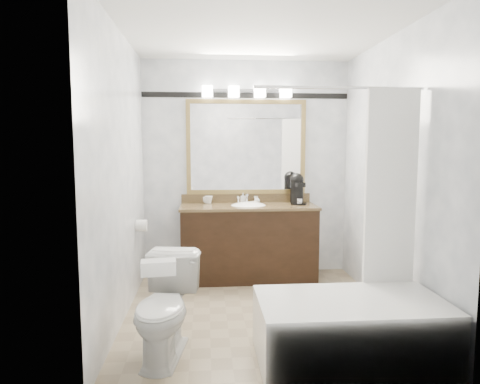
% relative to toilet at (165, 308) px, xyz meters
% --- Properties ---
extents(room, '(2.42, 2.62, 2.52)m').
position_rel_toilet_xyz_m(room, '(0.77, 0.75, 0.89)').
color(room, gray).
rests_on(room, ground).
extents(vanity, '(1.53, 0.58, 0.97)m').
position_rel_toilet_xyz_m(vanity, '(0.77, 1.77, 0.08)').
color(vanity, black).
rests_on(vanity, ground).
extents(mirror, '(1.40, 0.04, 1.10)m').
position_rel_toilet_xyz_m(mirror, '(0.77, 2.03, 1.14)').
color(mirror, olive).
rests_on(mirror, room).
extents(vanity_light_bar, '(1.02, 0.14, 0.12)m').
position_rel_toilet_xyz_m(vanity_light_bar, '(0.77, 1.98, 1.77)').
color(vanity_light_bar, silver).
rests_on(vanity_light_bar, room).
extents(accent_stripe, '(2.40, 0.01, 0.06)m').
position_rel_toilet_xyz_m(accent_stripe, '(0.77, 2.05, 1.74)').
color(accent_stripe, black).
rests_on(accent_stripe, room).
extents(bathtub, '(1.30, 0.75, 1.96)m').
position_rel_toilet_xyz_m(bathtub, '(1.33, -0.15, -0.08)').
color(bathtub, white).
rests_on(bathtub, ground).
extents(tp_roll, '(0.11, 0.12, 0.12)m').
position_rel_toilet_xyz_m(tp_roll, '(-0.37, 1.42, 0.34)').
color(tp_roll, white).
rests_on(tp_roll, room).
extents(toilet, '(0.51, 0.77, 0.72)m').
position_rel_toilet_xyz_m(toilet, '(0.00, 0.00, 0.00)').
color(toilet, white).
rests_on(toilet, ground).
extents(tissue_box, '(0.22, 0.14, 0.09)m').
position_rel_toilet_xyz_m(tissue_box, '(0.00, -0.37, 0.41)').
color(tissue_box, white).
rests_on(tissue_box, toilet).
extents(coffee_maker, '(0.18, 0.23, 0.35)m').
position_rel_toilet_xyz_m(coffee_maker, '(1.34, 1.84, 0.67)').
color(coffee_maker, black).
rests_on(coffee_maker, vanity).
extents(cup_left, '(0.12, 0.12, 0.07)m').
position_rel_toilet_xyz_m(cup_left, '(0.31, 1.97, 0.52)').
color(cup_left, white).
rests_on(cup_left, vanity).
extents(cup_right, '(0.11, 0.11, 0.09)m').
position_rel_toilet_xyz_m(cup_right, '(0.33, 1.95, 0.53)').
color(cup_right, white).
rests_on(cup_right, vanity).
extents(soap_bottle_a, '(0.06, 0.06, 0.12)m').
position_rel_toilet_xyz_m(soap_bottle_a, '(0.73, 1.99, 0.55)').
color(soap_bottle_a, white).
rests_on(soap_bottle_a, vanity).
extents(soap_bottle_b, '(0.08, 0.08, 0.08)m').
position_rel_toilet_xyz_m(soap_bottle_b, '(0.89, 1.93, 0.53)').
color(soap_bottle_b, white).
rests_on(soap_bottle_b, vanity).
extents(soap_bar, '(0.09, 0.06, 0.03)m').
position_rel_toilet_xyz_m(soap_bar, '(0.85, 1.89, 0.50)').
color(soap_bar, beige).
rests_on(soap_bar, vanity).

